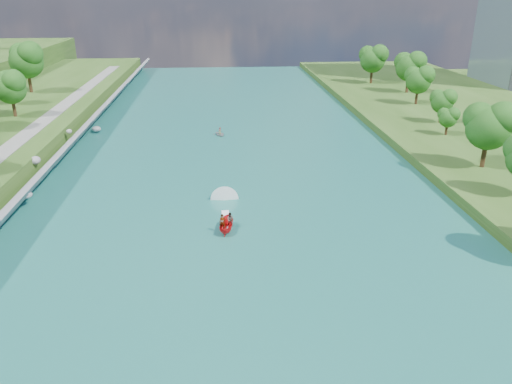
{
  "coord_description": "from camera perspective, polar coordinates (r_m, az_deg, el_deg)",
  "views": [
    {
      "loc": [
        -2.02,
        -36.94,
        24.95
      ],
      "look_at": [
        2.39,
        18.23,
        2.5
      ],
      "focal_mm": 35.0,
      "sensor_mm": 36.0,
      "label": 1
    }
  ],
  "objects": [
    {
      "name": "ground",
      "position": [
        44.62,
        -1.22,
        -11.92
      ],
      "size": [
        260.0,
        260.0,
        0.0
      ],
      "primitive_type": "plane",
      "color": "#2D5119",
      "rests_on": "ground"
    },
    {
      "name": "river_water",
      "position": [
        62.18,
        -2.32,
        -1.55
      ],
      "size": [
        55.0,
        240.0,
        0.1
      ],
      "primitive_type": "cube",
      "color": "#196259",
      "rests_on": "ground"
    },
    {
      "name": "riprap_bank",
      "position": [
        65.13,
        -25.67,
        -1.03
      ],
      "size": [
        5.23,
        236.0,
        4.33
      ],
      "color": "slate",
      "rests_on": "ground"
    },
    {
      "name": "trees_east",
      "position": [
        83.76,
        25.26,
        7.52
      ],
      "size": [
        19.36,
        139.14,
        11.85
      ],
      "color": "#175416",
      "rests_on": "berm_east"
    },
    {
      "name": "motorboat",
      "position": [
        57.19,
        -3.47,
        -3.04
      ],
      "size": [
        3.6,
        18.73,
        2.19
      ],
      "rotation": [
        0.0,
        0.0,
        2.97
      ],
      "color": "red",
      "rests_on": "river_water"
    },
    {
      "name": "raft",
      "position": [
        92.63,
        -4.14,
        6.68
      ],
      "size": [
        2.83,
        3.37,
        1.48
      ],
      "rotation": [
        0.0,
        0.0,
        0.3
      ],
      "color": "gray",
      "rests_on": "river_water"
    }
  ]
}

